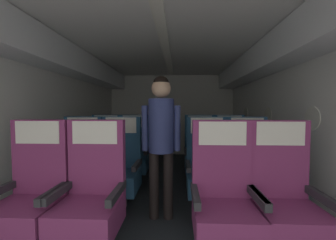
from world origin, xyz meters
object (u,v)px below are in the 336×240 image
Objects in this scene: seat_c_left_window at (104,154)px; seat_c_left_aisle at (134,154)px; seat_b_left_window at (80,169)px; seat_b_right_window at (207,170)px; flight_attendant at (161,132)px; seat_b_left_aisle at (119,169)px; seat_a_right_aisle at (284,202)px; seat_a_right_window at (224,201)px; seat_b_right_aisle at (249,171)px; seat_c_right_aisle at (230,155)px; seat_a_left_window at (32,197)px; seat_c_right_window at (200,155)px; seat_a_left_aisle at (91,198)px.

seat_c_left_aisle is (0.49, -0.00, 0.00)m from seat_c_left_window.
seat_b_left_window is 1.59m from seat_b_right_window.
seat_b_left_aisle is at bearing 174.61° from flight_attendant.
seat_b_right_window is 1.80m from seat_c_left_window.
seat_a_right_aisle is 1.00× the size of seat_a_right_window.
seat_b_right_aisle is 1.00× the size of seat_c_left_window.
seat_b_left_aisle is at bearing -151.34° from seat_c_right_aisle.
flight_attendant is at bearing -132.97° from seat_c_right_aisle.
seat_b_left_aisle is at bearing -59.68° from seat_c_left_window.
seat_a_right_window and seat_b_left_window have the same top height.
seat_a_left_window is 1.00× the size of seat_b_right_aisle.
seat_c_left_aisle is at bearing 73.54° from seat_a_left_window.
seat_b_left_window is 1.00× the size of seat_b_left_aisle.
seat_a_right_window is 1.00× the size of seat_b_right_aisle.
seat_a_left_window and seat_b_left_window have the same top height.
flight_attendant is at bearing -155.52° from seat_b_right_window.
seat_a_left_window is 2.35m from seat_c_right_window.
seat_c_right_window is at bearing -179.35° from seat_c_right_aisle.
seat_c_left_window is at bearing 120.32° from seat_b_left_aisle.
seat_a_left_aisle is at bearing 1.32° from seat_a_left_window.
flight_attendant is (-0.56, 0.61, 0.50)m from seat_a_right_window.
seat_a_right_window is at bearing -27.79° from flight_attendant.
seat_b_right_window is (1.60, 0.86, 0.00)m from seat_a_left_window.
seat_b_right_aisle is 1.00× the size of seat_c_left_aisle.
seat_a_right_window is 1.00× the size of seat_c_right_aisle.
seat_c_left_window is (-1.59, 0.85, 0.00)m from seat_b_right_window.
seat_c_left_aisle and seat_c_right_aisle have the same top height.
seat_a_left_window is at bearing -140.45° from seat_c_right_aisle.
seat_b_left_aisle and seat_b_right_aisle have the same top height.
seat_c_left_window is at bearing 133.21° from seat_a_right_window.
flight_attendant is at bearing -166.79° from seat_b_right_aisle.
seat_a_right_aisle is at bearing 0.44° from seat_a_left_window.
seat_a_left_aisle is 1.00× the size of seat_b_right_window.
seat_c_right_window is (1.10, 0.02, 0.00)m from seat_c_left_aisle.
seat_b_left_window is 1.00× the size of seat_c_right_aisle.
seat_c_left_window and seat_c_left_aisle have the same top height.
seat_a_right_aisle is at bearing -59.23° from seat_b_right_window.
seat_b_right_aisle and seat_c_left_aisle have the same top height.
seat_a_right_aisle is at bearing -73.74° from seat_c_right_window.
seat_c_right_window is at bearing 119.77° from seat_b_right_aisle.
seat_c_left_window is 1.59m from flight_attendant.
seat_b_left_aisle is at bearing 90.29° from seat_a_left_aisle.
seat_b_right_window is 1.00× the size of seat_c_right_aisle.
seat_b_left_aisle is at bearing -141.82° from seat_c_right_window.
seat_a_left_window and seat_a_right_aisle have the same top height.
seat_c_left_window and seat_c_right_window have the same top height.
seat_c_right_aisle and seat_c_right_window have the same top height.
seat_b_left_window is 2.09m from seat_b_right_aisle.
seat_a_right_window and seat_c_right_aisle have the same top height.
seat_b_right_aisle is (-0.00, 0.84, 0.00)m from seat_a_right_aisle.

